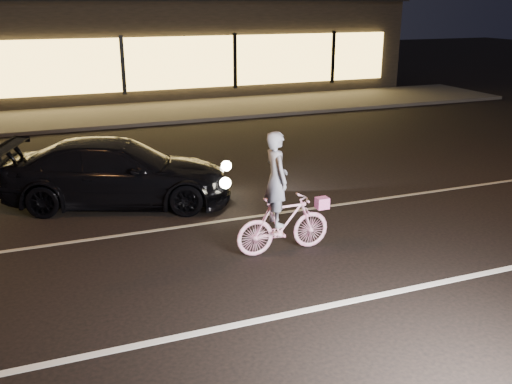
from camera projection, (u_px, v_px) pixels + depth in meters
name	position (u px, v px, depth m)	size (l,w,h in m)	color
ground	(277.00, 262.00, 8.98)	(90.00, 90.00, 0.00)	black
lane_stripe_near	(321.00, 307.00, 7.66)	(60.00, 0.12, 0.01)	silver
lane_stripe_far	(235.00, 219.00, 10.75)	(60.00, 0.10, 0.01)	gray
sidewalk	(134.00, 114.00, 20.44)	(30.00, 4.00, 0.12)	#383533
storefront	(107.00, 43.00, 25.05)	(25.40, 8.42, 4.20)	black
cyclist	(282.00, 211.00, 9.14)	(1.61, 0.55, 2.03)	#D9357C
sedan	(119.00, 172.00, 11.40)	(4.86, 3.22, 1.31)	black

